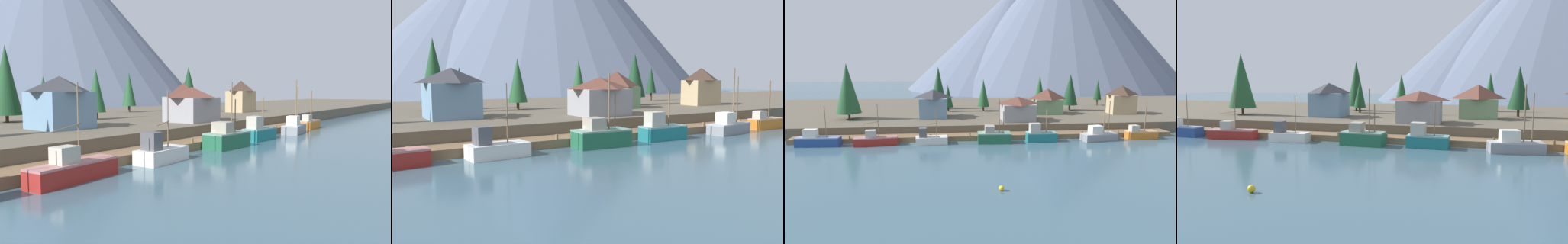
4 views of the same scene
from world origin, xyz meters
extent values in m
cube|color=#3D5B6B|center=(0.00, 20.00, -0.50)|extent=(400.00, 400.00, 1.00)
cube|color=brown|center=(0.00, 2.00, 0.50)|extent=(80.00, 4.00, 1.00)
cylinder|color=brown|center=(-20.00, 0.20, 0.80)|extent=(0.36, 0.36, 1.60)
cylinder|color=brown|center=(-12.00, 0.20, 0.80)|extent=(0.36, 0.36, 1.60)
cylinder|color=brown|center=(-4.00, 0.20, 0.80)|extent=(0.36, 0.36, 1.60)
cylinder|color=brown|center=(4.00, 0.20, 0.80)|extent=(0.36, 0.36, 1.60)
cylinder|color=brown|center=(12.00, 0.20, 0.80)|extent=(0.36, 0.36, 1.60)
cylinder|color=brown|center=(20.00, 0.20, 0.80)|extent=(0.36, 0.36, 1.60)
cylinder|color=brown|center=(28.00, 0.20, 0.80)|extent=(0.36, 0.36, 1.60)
cylinder|color=brown|center=(36.00, 0.20, 0.80)|extent=(0.36, 0.36, 1.60)
cube|color=brown|center=(0.00, 32.00, 1.25)|extent=(400.00, 56.00, 2.50)
cone|color=slate|center=(32.53, 143.78, 30.01)|extent=(129.08, 129.08, 60.01)
cone|color=slate|center=(58.23, 129.89, 40.79)|extent=(140.70, 140.70, 81.59)
cube|color=silver|center=(-11.72, -1.73, 0.64)|extent=(6.35, 3.18, 1.28)
cube|color=silver|center=(-11.72, -1.73, 1.38)|extent=(6.35, 3.18, 0.20)
cube|color=#4C4C51|center=(-13.38, -1.85, 2.40)|extent=(1.57, 1.85, 1.83)
cylinder|color=brown|center=(-10.66, -1.65, 4.52)|extent=(0.13, 0.13, 6.08)
cylinder|color=brown|center=(-11.51, -1.71, 4.07)|extent=(2.13, 0.25, 0.42)
cube|color=#1E5B3D|center=(0.79, -1.90, 0.95)|extent=(6.75, 3.49, 1.89)
cube|color=gray|center=(0.79, -1.90, 1.99)|extent=(6.75, 3.49, 0.20)
cube|color=gray|center=(-0.15, -1.85, 2.80)|extent=(2.01, 2.44, 1.41)
cylinder|color=brown|center=(1.81, -1.96, 5.37)|extent=(0.17, 0.17, 6.55)
cylinder|color=brown|center=(2.65, -2.01, 4.24)|extent=(0.15, 0.15, 4.29)
cube|color=#196B70|center=(10.64, -1.53, 0.84)|extent=(6.16, 2.80, 1.67)
cube|color=#679496|center=(10.64, -1.53, 1.77)|extent=(6.16, 2.80, 0.20)
cube|color=#B2AD9E|center=(9.22, -1.49, 2.80)|extent=(2.16, 1.85, 1.85)
cylinder|color=brown|center=(11.59, -1.56, 4.20)|extent=(0.18, 0.18, 4.65)
cube|color=gray|center=(22.72, -2.08, 0.67)|extent=(7.55, 3.85, 1.35)
cube|color=#9F9FA2|center=(22.72, -2.08, 1.45)|extent=(7.55, 3.85, 0.20)
cube|color=silver|center=(21.85, -2.22, 2.35)|extent=(2.75, 2.19, 1.61)
cylinder|color=brown|center=(23.75, -1.92, 5.48)|extent=(0.20, 0.20, 7.87)
cylinder|color=brown|center=(24.82, -1.75, 4.88)|extent=(0.17, 0.17, 6.67)
cube|color=#CC6B1E|center=(32.42, -1.32, 0.74)|extent=(6.36, 2.42, 1.48)
cube|color=tan|center=(32.42, -1.32, 1.58)|extent=(6.36, 2.42, 0.20)
cube|color=#B2AD9E|center=(30.71, -1.37, 2.29)|extent=(1.74, 1.52, 1.23)
cylinder|color=brown|center=(33.06, -1.31, 4.64)|extent=(0.19, 0.19, 5.92)
cube|color=#6689A8|center=(-11.89, 15.98, 4.94)|extent=(6.56, 6.80, 4.88)
pyramid|color=#2D2D33|center=(-11.89, 15.98, 8.39)|extent=(6.89, 7.14, 2.03)
cube|color=tan|center=(37.63, 17.39, 4.98)|extent=(6.54, 4.57, 4.96)
pyramid|color=#422D23|center=(37.63, 17.39, 8.69)|extent=(6.87, 4.80, 2.45)
cube|color=gray|center=(7.90, 9.31, 4.46)|extent=(7.43, 6.23, 3.92)
pyramid|color=brown|center=(7.90, 9.31, 7.27)|extent=(7.80, 6.54, 1.70)
cube|color=#6B8E66|center=(17.97, 19.05, 4.43)|extent=(7.11, 4.99, 3.87)
pyramid|color=brown|center=(17.97, 19.05, 7.74)|extent=(7.47, 5.24, 2.74)
cylinder|color=#4C3823|center=(38.68, 34.02, 3.42)|extent=(0.50, 0.50, 1.84)
cone|color=#14381E|center=(38.68, 34.02, 7.42)|extent=(2.45, 2.45, 6.18)
cylinder|color=#4C3823|center=(1.57, 25.41, 3.14)|extent=(0.50, 0.50, 1.27)
cone|color=#1E4C28|center=(1.57, 25.41, 7.56)|extent=(3.32, 3.32, 7.58)
cylinder|color=#4C3823|center=(21.03, 37.82, 3.26)|extent=(0.50, 0.50, 1.52)
cone|color=#1E4C28|center=(21.03, 37.82, 7.95)|extent=(3.28, 3.28, 7.86)
cylinder|color=#4C3823|center=(25.95, 24.02, 3.32)|extent=(0.50, 0.50, 1.64)
cone|color=#14381E|center=(25.95, 24.02, 8.47)|extent=(4.31, 4.31, 8.67)
cylinder|color=#4C3823|center=(-8.23, 25.69, 3.10)|extent=(0.50, 0.50, 1.21)
cone|color=#194223|center=(-8.23, 25.69, 6.73)|extent=(2.82, 2.82, 6.04)
cylinder|color=#4C3823|center=(-10.95, 31.68, 3.09)|extent=(0.50, 0.50, 1.17)
cone|color=#194223|center=(-10.95, 31.68, 9.20)|extent=(4.59, 4.59, 11.06)
camera|label=1|loc=(-41.40, -28.33, 7.45)|focal=35.19mm
camera|label=2|loc=(-25.88, -42.04, 8.27)|focal=38.24mm
camera|label=3|loc=(-8.53, -67.06, 16.11)|focal=30.78mm
camera|label=4|loc=(16.60, -54.68, 9.81)|focal=33.42mm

